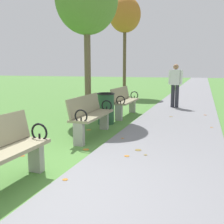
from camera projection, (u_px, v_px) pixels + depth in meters
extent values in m
plane|color=#4C7F38|center=(38.00, 195.00, 3.18)|extent=(80.00, 80.00, 0.00)
cube|color=slate|center=(194.00, 88.00, 19.60)|extent=(2.28, 44.00, 0.02)
cube|color=#99968E|center=(36.00, 157.00, 3.87)|extent=(0.20, 0.12, 0.45)
torus|color=black|center=(39.00, 132.00, 3.81)|extent=(0.27, 0.03, 0.27)
cylinder|color=black|center=(40.00, 138.00, 3.82)|extent=(0.03, 0.03, 0.12)
cube|color=gray|center=(93.00, 115.00, 5.82)|extent=(0.48, 1.61, 0.05)
cube|color=gray|center=(85.00, 105.00, 5.84)|extent=(0.16, 1.60, 0.40)
cube|color=#99968E|center=(79.00, 134.00, 5.16)|extent=(0.20, 0.12, 0.45)
cube|color=#99968E|center=(104.00, 120.00, 6.55)|extent=(0.20, 0.12, 0.45)
torus|color=black|center=(81.00, 116.00, 5.07)|extent=(0.27, 0.04, 0.27)
cylinder|color=black|center=(81.00, 120.00, 5.08)|extent=(0.03, 0.03, 0.12)
torus|color=black|center=(107.00, 106.00, 6.49)|extent=(0.27, 0.04, 0.27)
cylinder|color=black|center=(107.00, 109.00, 6.51)|extent=(0.03, 0.03, 0.12)
cube|color=gray|center=(126.00, 101.00, 8.28)|extent=(0.46, 1.60, 0.05)
cube|color=gray|center=(120.00, 94.00, 8.30)|extent=(0.14, 1.60, 0.40)
cube|color=#99968E|center=(119.00, 113.00, 7.63)|extent=(0.20, 0.12, 0.45)
cube|color=#99968E|center=(132.00, 106.00, 9.01)|extent=(0.20, 0.12, 0.45)
torus|color=black|center=(121.00, 100.00, 7.53)|extent=(0.27, 0.03, 0.27)
cylinder|color=black|center=(121.00, 103.00, 7.55)|extent=(0.03, 0.03, 0.12)
torus|color=black|center=(134.00, 95.00, 8.95)|extent=(0.27, 0.03, 0.27)
cylinder|color=black|center=(134.00, 98.00, 8.96)|extent=(0.03, 0.03, 0.12)
cylinder|color=brown|center=(88.00, 70.00, 8.25)|extent=(0.20, 0.20, 2.86)
cylinder|color=brown|center=(125.00, 61.00, 14.36)|extent=(0.17, 0.17, 3.68)
ellipsoid|color=#B26B28|center=(125.00, 15.00, 13.96)|extent=(1.67, 1.67, 1.84)
cylinder|color=#2D2D38|center=(173.00, 96.00, 10.05)|extent=(0.14, 0.14, 0.85)
cylinder|color=#2D2D38|center=(177.00, 96.00, 9.98)|extent=(0.14, 0.14, 0.85)
cube|color=white|center=(176.00, 77.00, 9.90)|extent=(0.37, 0.28, 0.56)
sphere|color=#9E7051|center=(176.00, 67.00, 9.84)|extent=(0.20, 0.20, 0.20)
cylinder|color=white|center=(170.00, 77.00, 10.01)|extent=(0.09, 0.09, 0.52)
cylinder|color=white|center=(181.00, 77.00, 9.79)|extent=(0.09, 0.09, 0.52)
cylinder|color=#234C2D|center=(106.00, 109.00, 7.16)|extent=(0.44, 0.44, 0.80)
torus|color=black|center=(106.00, 94.00, 7.09)|extent=(0.48, 0.48, 0.04)
cylinder|color=#93511E|center=(205.00, 115.00, 8.43)|extent=(0.14, 0.14, 0.00)
cylinder|color=brown|center=(171.00, 117.00, 8.15)|extent=(0.15, 0.15, 0.00)
cylinder|color=#BC842D|center=(122.00, 107.00, 10.25)|extent=(0.07, 0.07, 0.00)
cylinder|color=brown|center=(146.00, 155.00, 4.56)|extent=(0.08, 0.08, 0.00)
cylinder|color=#AD6B23|center=(123.00, 138.00, 5.64)|extent=(0.08, 0.08, 0.00)
cylinder|color=#AD6B23|center=(127.00, 156.00, 4.51)|extent=(0.12, 0.12, 0.00)
cylinder|color=#AD6B23|center=(86.00, 149.00, 4.94)|extent=(0.16, 0.16, 0.00)
cylinder|color=#AD6B23|center=(212.00, 127.00, 6.68)|extent=(0.08, 0.08, 0.00)
cylinder|color=#BC842D|center=(89.00, 130.00, 6.51)|extent=(0.13, 0.13, 0.00)
cylinder|color=brown|center=(138.00, 150.00, 4.84)|extent=(0.16, 0.16, 0.00)
cylinder|color=#93511E|center=(23.00, 156.00, 4.58)|extent=(0.12, 0.12, 0.00)
cylinder|color=#AD6B23|center=(65.00, 180.00, 3.56)|extent=(0.10, 0.10, 0.00)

